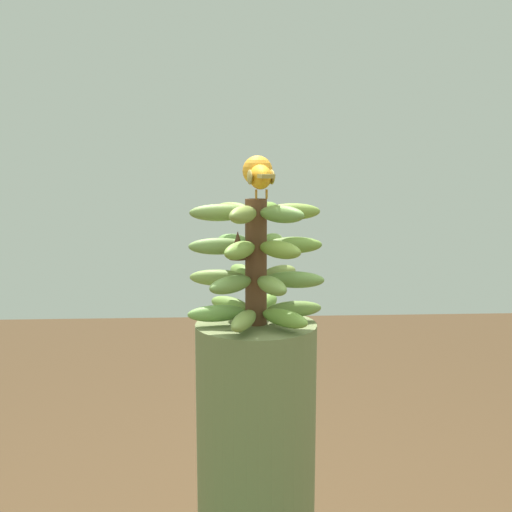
% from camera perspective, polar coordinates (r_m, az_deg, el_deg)
% --- Properties ---
extents(banana_bunch, '(0.29, 0.30, 0.27)m').
position_cam_1_polar(banana_bunch, '(1.28, -0.03, -0.60)').
color(banana_bunch, brown).
rests_on(banana_bunch, banana_tree).
extents(perched_bird, '(0.23, 0.07, 0.09)m').
position_cam_1_polar(perched_bird, '(1.28, 0.28, 7.85)').
color(perched_bird, '#C68933').
rests_on(perched_bird, banana_bunch).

